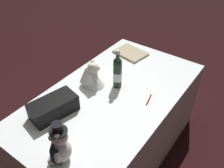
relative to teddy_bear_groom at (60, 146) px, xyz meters
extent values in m
plane|color=black|center=(0.66, 0.11, -0.82)|extent=(12.00, 12.00, 0.00)
cube|color=white|center=(0.66, 0.11, -0.47)|extent=(1.64, 0.91, 0.70)
ellipsoid|color=silver|center=(0.01, -0.01, -0.04)|extent=(0.12, 0.10, 0.16)
cube|color=black|center=(-0.01, 0.02, -0.04)|extent=(0.11, 0.10, 0.12)
sphere|color=silver|center=(0.01, -0.01, 0.08)|extent=(0.10, 0.10, 0.10)
sphere|color=silver|center=(-0.02, 0.03, 0.07)|extent=(0.04, 0.04, 0.04)
sphere|color=silver|center=(0.03, 0.01, 0.12)|extent=(0.04, 0.04, 0.04)
sphere|color=silver|center=(-0.02, -0.03, 0.12)|extent=(0.04, 0.04, 0.04)
ellipsoid|color=silver|center=(0.05, 0.04, -0.03)|extent=(0.03, 0.03, 0.09)
ellipsoid|color=silver|center=(-0.05, -0.03, -0.03)|extent=(0.03, 0.03, 0.09)
sphere|color=silver|center=(-0.01, 0.06, -0.10)|extent=(0.05, 0.05, 0.05)
sphere|color=silver|center=(-0.06, 0.02, -0.10)|extent=(0.05, 0.05, 0.05)
cylinder|color=black|center=(0.01, -0.01, 0.13)|extent=(0.10, 0.10, 0.01)
cylinder|color=black|center=(0.01, -0.01, 0.16)|extent=(0.06, 0.06, 0.05)
cone|color=white|center=(0.67, 0.30, -0.05)|extent=(0.18, 0.18, 0.13)
ellipsoid|color=white|center=(0.67, 0.30, 0.00)|extent=(0.08, 0.07, 0.06)
sphere|color=beige|center=(0.67, 0.30, 0.05)|extent=(0.09, 0.09, 0.09)
sphere|color=beige|center=(0.69, 0.27, 0.05)|extent=(0.04, 0.04, 0.04)
sphere|color=beige|center=(0.64, 0.28, 0.09)|extent=(0.03, 0.03, 0.03)
sphere|color=beige|center=(0.69, 0.32, 0.09)|extent=(0.03, 0.03, 0.03)
ellipsoid|color=beige|center=(0.64, 0.25, 0.00)|extent=(0.03, 0.03, 0.08)
ellipsoid|color=beige|center=(0.72, 0.32, 0.00)|extent=(0.03, 0.03, 0.08)
cone|color=white|center=(0.63, 0.34, 0.00)|extent=(0.20, 0.20, 0.14)
cylinder|color=#1A321E|center=(0.77, 0.14, -0.01)|extent=(0.07, 0.07, 0.22)
sphere|color=#1A321E|center=(0.77, 0.14, 0.11)|extent=(0.07, 0.07, 0.07)
cylinder|color=#1A321E|center=(0.77, 0.14, 0.17)|extent=(0.03, 0.03, 0.09)
cylinder|color=silver|center=(0.77, 0.14, 0.20)|extent=(0.03, 0.03, 0.03)
cylinder|color=white|center=(0.77, 0.14, -0.02)|extent=(0.07, 0.07, 0.08)
cylinder|color=maroon|center=(0.77, -0.16, -0.12)|extent=(0.12, 0.04, 0.01)
cone|color=silver|center=(0.83, -0.14, -0.12)|extent=(0.02, 0.01, 0.01)
cube|color=black|center=(0.24, 0.32, -0.06)|extent=(0.36, 0.24, 0.13)
cube|color=#B7B7BF|center=(0.26, 0.24, -0.06)|extent=(0.04, 0.02, 0.03)
cube|color=tan|center=(1.27, 0.32, -0.11)|extent=(0.26, 0.33, 0.02)
camera|label=1|loc=(-0.54, -0.76, 1.13)|focal=39.51mm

